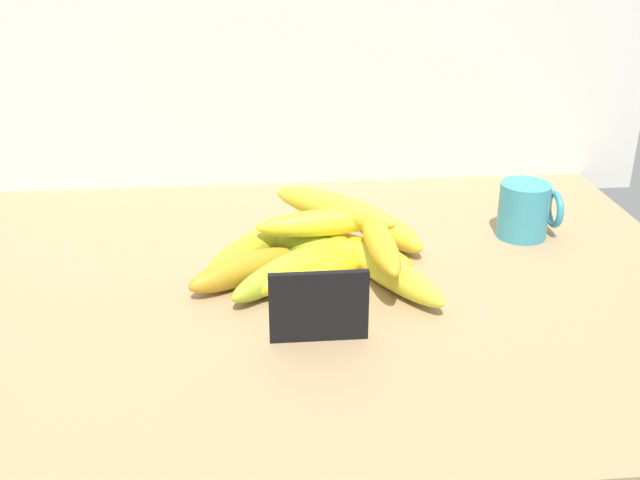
# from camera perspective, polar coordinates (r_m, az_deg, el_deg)

# --- Properties ---
(counter_top) EXTENTS (1.10, 0.76, 0.03)m
(counter_top) POSITION_cam_1_polar(r_m,az_deg,el_deg) (0.97, -2.66, -4.17)
(counter_top) COLOR #A2845B
(counter_top) RESTS_ON ground
(chalkboard_sign) EXTENTS (0.11, 0.02, 0.08)m
(chalkboard_sign) POSITION_cam_1_polar(r_m,az_deg,el_deg) (0.82, -0.09, -5.29)
(chalkboard_sign) COLOR black
(chalkboard_sign) RESTS_ON counter_top
(coffee_mug) EXTENTS (0.09, 0.07, 0.08)m
(coffee_mug) POSITION_cam_1_polar(r_m,az_deg,el_deg) (1.12, 15.39, 2.21)
(coffee_mug) COLOR teal
(coffee_mug) RESTS_ON counter_top
(banana_0) EXTENTS (0.15, 0.12, 0.04)m
(banana_0) POSITION_cam_1_polar(r_m,az_deg,el_deg) (0.96, -5.91, -2.26)
(banana_0) COLOR #B5881E
(banana_0) RESTS_ON counter_top
(banana_1) EXTENTS (0.17, 0.16, 0.04)m
(banana_1) POSITION_cam_1_polar(r_m,az_deg,el_deg) (0.96, -0.73, -2.01)
(banana_1) COLOR yellow
(banana_1) RESTS_ON counter_top
(banana_2) EXTENTS (0.14, 0.14, 0.04)m
(banana_2) POSITION_cam_1_polar(r_m,az_deg,el_deg) (1.01, 3.04, -0.74)
(banana_2) COLOR yellow
(banana_2) RESTS_ON counter_top
(banana_3) EXTENTS (0.18, 0.16, 0.03)m
(banana_3) POSITION_cam_1_polar(r_m,az_deg,el_deg) (0.97, 1.38, -2.09)
(banana_3) COLOR yellow
(banana_3) RESTS_ON counter_top
(banana_4) EXTENTS (0.16, 0.17, 0.04)m
(banana_4) POSITION_cam_1_polar(r_m,az_deg,el_deg) (0.95, -2.70, -2.42)
(banana_4) COLOR #9CB42A
(banana_4) RESTS_ON counter_top
(banana_5) EXTENTS (0.11, 0.17, 0.04)m
(banana_5) POSITION_cam_1_polar(r_m,az_deg,el_deg) (1.07, 5.04, 0.88)
(banana_5) COLOR yellow
(banana_5) RESTS_ON counter_top
(banana_6) EXTENTS (0.13, 0.20, 0.04)m
(banana_6) POSITION_cam_1_polar(r_m,az_deg,el_deg) (0.95, 5.25, -2.38)
(banana_6) COLOR gold
(banana_6) RESTS_ON counter_top
(banana_7) EXTENTS (0.10, 0.17, 0.04)m
(banana_7) POSITION_cam_1_polar(r_m,az_deg,el_deg) (1.05, 0.19, 0.45)
(banana_7) COLOR yellow
(banana_7) RESTS_ON counter_top
(banana_8) EXTENTS (0.20, 0.12, 0.04)m
(banana_8) POSITION_cam_1_polar(r_m,az_deg,el_deg) (1.01, -0.37, -0.61)
(banana_8) COLOR #A2B827
(banana_8) RESTS_ON counter_top
(banana_9) EXTENTS (0.16, 0.18, 0.04)m
(banana_9) POSITION_cam_1_polar(r_m,az_deg,el_deg) (1.02, -4.64, -0.36)
(banana_9) COLOR #AAB426
(banana_9) RESTS_ON counter_top
(banana_10) EXTENTS (0.17, 0.17, 0.04)m
(banana_10) POSITION_cam_1_polar(r_m,az_deg,el_deg) (1.03, 1.05, 2.48)
(banana_10) COLOR yellow
(banana_10) RESTS_ON banana_7
(banana_11) EXTENTS (0.18, 0.05, 0.04)m
(banana_11) POSITION_cam_1_polar(r_m,az_deg,el_deg) (1.00, 0.22, 1.33)
(banana_11) COLOR yellow
(banana_11) RESTS_ON banana_8
(banana_12) EXTENTS (0.04, 0.18, 0.04)m
(banana_12) POSITION_cam_1_polar(r_m,az_deg,el_deg) (0.94, 4.61, -0.18)
(banana_12) COLOR gold
(banana_12) RESTS_ON banana_6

